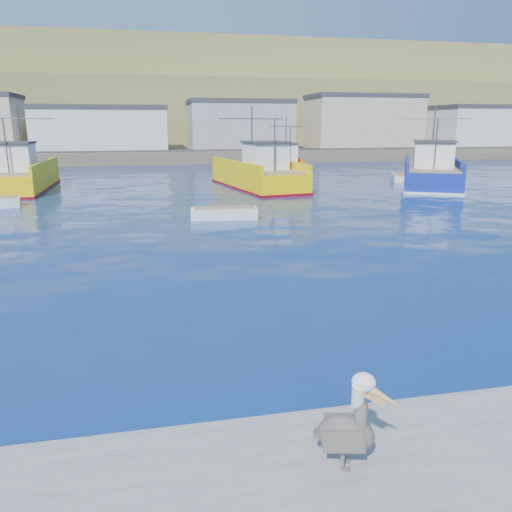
{
  "coord_description": "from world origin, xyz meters",
  "views": [
    {
      "loc": [
        -3.61,
        -9.95,
        5.04
      ],
      "look_at": [
        -0.75,
        3.64,
        1.39
      ],
      "focal_mm": 35.0,
      "sensor_mm": 36.0,
      "label": 1
    }
  ],
  "objects": [
    {
      "name": "ground",
      "position": [
        0.0,
        0.0,
        0.0
      ],
      "size": [
        260.0,
        260.0,
        0.0
      ],
      "primitive_type": "plane",
      "color": "#062251",
      "rests_on": "ground"
    },
    {
      "name": "dock_bollards",
      "position": [
        0.6,
        -3.4,
        0.65
      ],
      "size": [
        36.2,
        0.2,
        0.3
      ],
      "color": "#4C4C4C",
      "rests_on": "dock"
    },
    {
      "name": "far_shore",
      "position": [
        0.0,
        109.2,
        8.98
      ],
      "size": [
        200.0,
        81.0,
        24.0
      ],
      "color": "brown",
      "rests_on": "ground"
    },
    {
      "name": "trawler_yellow_a",
      "position": [
        -13.74,
        32.97,
        1.09
      ],
      "size": [
        5.57,
        12.25,
        6.63
      ],
      "color": "yellow",
      "rests_on": "ground"
    },
    {
      "name": "trawler_yellow_b",
      "position": [
        5.11,
        30.53,
        1.08
      ],
      "size": [
        6.16,
        12.63,
        6.62
      ],
      "color": "yellow",
      "rests_on": "ground"
    },
    {
      "name": "trawler_blue",
      "position": [
        19.67,
        28.68,
        1.1
      ],
      "size": [
        9.64,
        12.98,
        6.65
      ],
      "color": "navy",
      "rests_on": "ground"
    },
    {
      "name": "boat_orange",
      "position": [
        11.22,
        43.91,
        0.97
      ],
      "size": [
        3.65,
        7.21,
        5.91
      ],
      "color": "#E95202",
      "rests_on": "ground"
    },
    {
      "name": "skiff_mid",
      "position": [
        0.28,
        17.12,
        0.25
      ],
      "size": [
        3.77,
        1.65,
        0.79
      ],
      "color": "silver",
      "rests_on": "ground"
    },
    {
      "name": "skiff_far",
      "position": [
        19.15,
        33.05,
        0.26
      ],
      "size": [
        2.57,
        3.96,
        0.81
      ],
      "color": "silver",
      "rests_on": "ground"
    },
    {
      "name": "pelican",
      "position": [
        -1.16,
        -4.43,
        1.11
      ],
      "size": [
        1.12,
        0.74,
        1.42
      ],
      "color": "#595451",
      "rests_on": "dock"
    }
  ]
}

